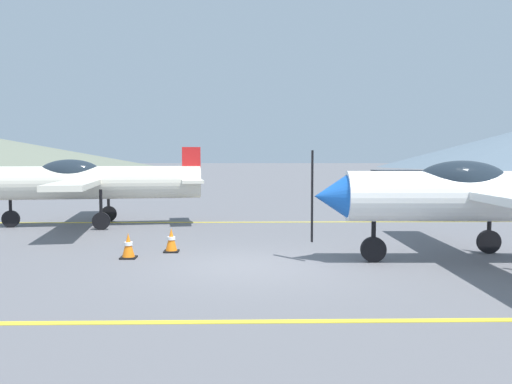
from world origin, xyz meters
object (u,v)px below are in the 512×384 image
object	(u,v)px
airplane_mid	(89,181)
traffic_cone_front	(128,246)
traffic_cone_side	(171,240)
airplane_near	(489,194)
car_sedan	(395,184)

from	to	relation	value
airplane_mid	traffic_cone_front	world-z (taller)	airplane_mid
traffic_cone_side	airplane_mid	bearing A→B (deg)	123.96
airplane_mid	airplane_near	bearing A→B (deg)	-31.69
traffic_cone_front	traffic_cone_side	world-z (taller)	same
traffic_cone_side	traffic_cone_front	bearing A→B (deg)	-137.31
airplane_near	traffic_cone_front	xyz separation A→B (m)	(-8.06, 0.64, -1.22)
airplane_near	car_sedan	bearing A→B (deg)	80.43
airplane_near	traffic_cone_front	size ratio (longest dim) A/B	15.13
airplane_mid	car_sedan	distance (m)	17.94
airplane_near	traffic_cone_side	size ratio (longest dim) A/B	15.13
airplane_mid	car_sedan	world-z (taller)	airplane_mid
car_sedan	traffic_cone_front	distance (m)	20.75
airplane_near	traffic_cone_side	xyz separation A→B (m)	(-7.18, 1.45, -1.22)
airplane_mid	traffic_cone_front	size ratio (longest dim) A/B	15.20
airplane_near	airplane_mid	bearing A→B (deg)	148.31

